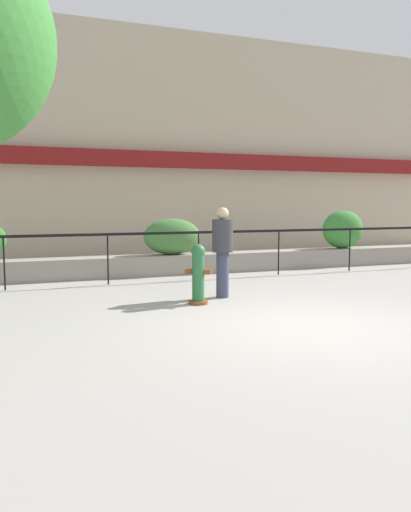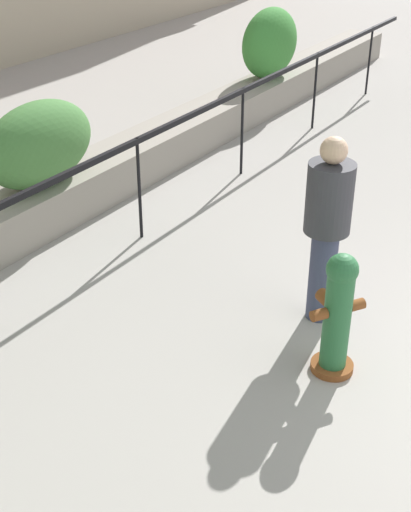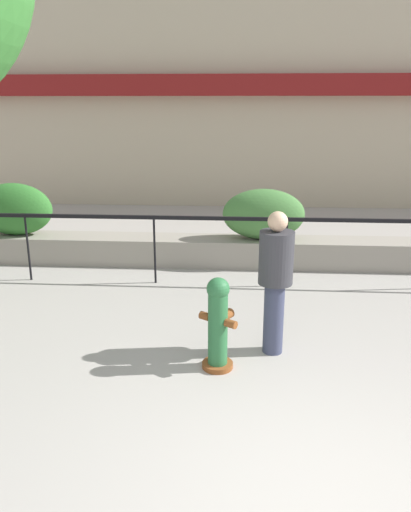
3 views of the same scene
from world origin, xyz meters
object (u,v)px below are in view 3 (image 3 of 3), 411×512
object	(u,v)px
fire_hydrant	(218,323)
pedestrian	(275,274)
hedge_bush_1	(263,214)
hedge_bush_0	(14,209)

from	to	relation	value
fire_hydrant	pedestrian	world-z (taller)	pedestrian
hedge_bush_1	pedestrian	size ratio (longest dim) A/B	0.86
fire_hydrant	pedestrian	bearing A→B (deg)	33.34
hedge_bush_1	fire_hydrant	size ratio (longest dim) A/B	1.37
hedge_bush_1	pedestrian	world-z (taller)	pedestrian
hedge_bush_0	fire_hydrant	bearing A→B (deg)	-43.87
fire_hydrant	pedestrian	xyz separation A→B (m)	(0.64, 0.42, 0.44)
fire_hydrant	pedestrian	size ratio (longest dim) A/B	0.62
hedge_bush_1	hedge_bush_0	bearing A→B (deg)	180.00
hedge_bush_1	fire_hydrant	bearing A→B (deg)	-99.67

